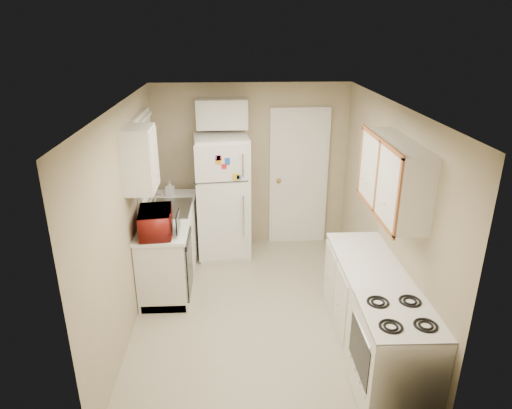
{
  "coord_description": "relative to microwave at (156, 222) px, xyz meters",
  "views": [
    {
      "loc": [
        -0.26,
        -4.51,
        3.13
      ],
      "look_at": [
        0.0,
        0.5,
        1.15
      ],
      "focal_mm": 32.0,
      "sensor_mm": 36.0,
      "label": 1
    }
  ],
  "objects": [
    {
      "name": "stove",
      "position": [
        2.25,
        -1.69,
        -0.59
      ],
      "size": [
        0.63,
        0.77,
        0.93
      ],
      "primitive_type": "cube",
      "rotation": [
        0.0,
        0.0,
        -0.02
      ],
      "color": "white",
      "rests_on": "floor"
    },
    {
      "name": "refrigerator",
      "position": [
        0.73,
        1.27,
        -0.18
      ],
      "size": [
        0.79,
        0.77,
        1.74
      ],
      "primitive_type": "cube",
      "rotation": [
        0.0,
        0.0,
        0.11
      ],
      "color": "white",
      "rests_on": "floor"
    },
    {
      "name": "sink",
      "position": [
        0.05,
        0.78,
        -0.19
      ],
      "size": [
        0.54,
        0.74,
        0.16
      ],
      "primitive_type": "cube",
      "color": "gray",
      "rests_on": "left_counter"
    },
    {
      "name": "wall_back",
      "position": [
        1.15,
        1.63,
        0.15
      ],
      "size": [
        2.8,
        2.8,
        0.0
      ],
      "primitive_type": "plane",
      "color": "tan",
      "rests_on": "floor"
    },
    {
      "name": "wall_right",
      "position": [
        2.55,
        -0.27,
        0.15
      ],
      "size": [
        3.8,
        3.8,
        0.0
      ],
      "primitive_type": "plane",
      "color": "tan",
      "rests_on": "floor"
    },
    {
      "name": "wall_left",
      "position": [
        -0.25,
        -0.27,
        0.15
      ],
      "size": [
        3.8,
        3.8,
        0.0
      ],
      "primitive_type": "plane",
      "color": "tan",
      "rests_on": "floor"
    },
    {
      "name": "left_counter",
      "position": [
        0.05,
        0.63,
        -0.6
      ],
      "size": [
        0.6,
        1.8,
        0.9
      ],
      "primitive_type": "cube",
      "color": "silver",
      "rests_on": "floor"
    },
    {
      "name": "wall_front",
      "position": [
        1.15,
        -2.17,
        0.15
      ],
      "size": [
        2.8,
        2.8,
        0.0
      ],
      "primitive_type": "plane",
      "color": "tan",
      "rests_on": "floor"
    },
    {
      "name": "floor",
      "position": [
        1.15,
        -0.27,
        -1.05
      ],
      "size": [
        3.8,
        3.8,
        0.0
      ],
      "primitive_type": "plane",
      "color": "#C0B89E",
      "rests_on": "ground"
    },
    {
      "name": "cabinet_over_fridge",
      "position": [
        0.75,
        1.48,
        0.95
      ],
      "size": [
        0.7,
        0.3,
        0.4
      ],
      "primitive_type": "cube",
      "color": "silver",
      "rests_on": "wall_back"
    },
    {
      "name": "interior_door",
      "position": [
        1.85,
        1.59,
        -0.03
      ],
      "size": [
        0.86,
        0.06,
        2.08
      ],
      "primitive_type": "cube",
      "color": "white",
      "rests_on": "floor"
    },
    {
      "name": "upper_cabinet_right",
      "position": [
        2.4,
        -0.77,
        0.75
      ],
      "size": [
        0.3,
        1.2,
        0.7
      ],
      "primitive_type": "cube",
      "color": "silver",
      "rests_on": "wall_right"
    },
    {
      "name": "upper_cabinet_left",
      "position": [
        -0.1,
        -0.05,
        0.75
      ],
      "size": [
        0.3,
        0.45,
        0.7
      ],
      "primitive_type": "cube",
      "color": "silver",
      "rests_on": "wall_left"
    },
    {
      "name": "soap_bottle",
      "position": [
        0.0,
        1.26,
        -0.05
      ],
      "size": [
        0.13,
        0.13,
        0.22
      ],
      "primitive_type": "imported",
      "rotation": [
        0.0,
        0.0,
        -0.35
      ],
      "color": "white",
      "rests_on": "left_counter"
    },
    {
      "name": "right_counter",
      "position": [
        2.25,
        -1.07,
        -0.6
      ],
      "size": [
        0.6,
        2.0,
        0.9
      ],
      "primitive_type": "cube",
      "color": "silver",
      "rests_on": "floor"
    },
    {
      "name": "ceiling",
      "position": [
        1.15,
        -0.27,
        1.35
      ],
      "size": [
        3.8,
        3.8,
        0.0
      ],
      "primitive_type": "plane",
      "color": "white",
      "rests_on": "floor"
    },
    {
      "name": "microwave",
      "position": [
        0.0,
        0.0,
        0.0
      ],
      "size": [
        0.56,
        0.35,
        0.35
      ],
      "primitive_type": "imported",
      "rotation": [
        0.0,
        0.0,
        1.68
      ],
      "color": "maroon",
      "rests_on": "left_counter"
    },
    {
      "name": "dishwasher",
      "position": [
        0.34,
        0.03,
        -0.56
      ],
      "size": [
        0.03,
        0.58,
        0.72
      ],
      "primitive_type": "cube",
      "color": "black",
      "rests_on": "floor"
    },
    {
      "name": "window_blinds",
      "position": [
        -0.21,
        0.78,
        0.55
      ],
      "size": [
        0.1,
        0.98,
        1.08
      ],
      "primitive_type": "cube",
      "color": "silver",
      "rests_on": "wall_left"
    }
  ]
}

